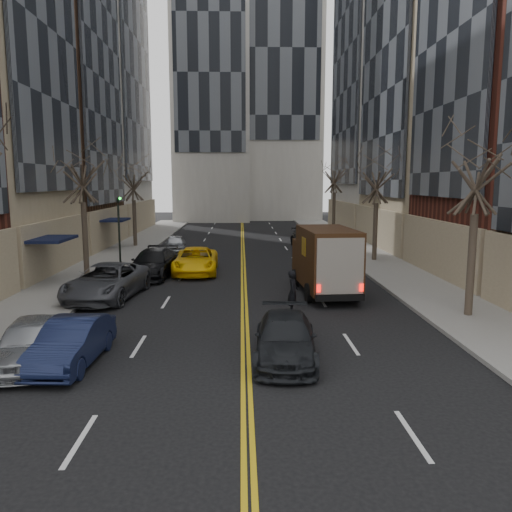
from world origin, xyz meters
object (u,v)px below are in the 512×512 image
(taxi, at_px, (196,261))
(pedestrian, at_px, (293,291))
(observer_sedan, at_px, (285,338))
(ups_truck, at_px, (325,261))

(taxi, bearing_deg, pedestrian, -63.24)
(observer_sedan, height_order, pedestrian, pedestrian)
(observer_sedan, bearing_deg, pedestrian, 86.16)
(ups_truck, relative_size, taxi, 1.12)
(observer_sedan, relative_size, taxi, 0.86)
(ups_truck, height_order, taxi, ups_truck)
(ups_truck, distance_m, taxi, 8.82)
(pedestrian, bearing_deg, observer_sedan, -177.37)
(pedestrian, bearing_deg, ups_truck, -18.89)
(observer_sedan, bearing_deg, ups_truck, 77.52)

